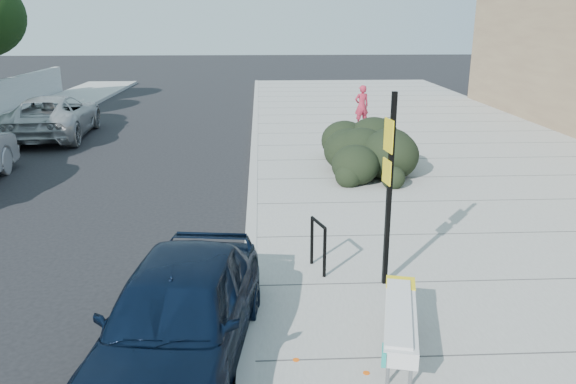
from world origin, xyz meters
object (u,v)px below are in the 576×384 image
at_px(bench, 400,318).
at_px(sedan_navy, 178,315).
at_px(suv_silver, 53,116).
at_px(sign_post, 389,180).
at_px(pedestrian, 362,106).
at_px(bike_rack, 318,241).

relative_size(bench, sedan_navy, 0.47).
height_order(bench, suv_silver, suv_silver).
relative_size(sedan_navy, suv_silver, 0.76).
xyz_separation_m(bench, suv_silver, (-9.07, 14.32, 0.15)).
bearing_deg(sign_post, bench, -103.73).
xyz_separation_m(bench, pedestrian, (2.17, 15.10, 0.33)).
relative_size(bench, pedestrian, 1.23).
distance_m(sedan_navy, suv_silver, 15.66).
relative_size(bike_rack, pedestrian, 0.55).
bearing_deg(bike_rack, sedan_navy, -146.41).
xyz_separation_m(sign_post, sedan_navy, (-2.89, -1.82, -1.12)).
distance_m(bench, sedan_navy, 2.68).
height_order(bench, sign_post, sign_post).
xyz_separation_m(suv_silver, pedestrian, (11.24, 0.78, 0.18)).
relative_size(bench, bike_rack, 2.25).
height_order(sign_post, sedan_navy, sign_post).
distance_m(bench, sign_post, 2.21).
bearing_deg(pedestrian, sign_post, 67.45).
height_order(bench, bike_rack, bike_rack).
xyz_separation_m(bench, bike_rack, (-0.77, 2.37, 0.06)).
bearing_deg(sedan_navy, suv_silver, 121.23).
height_order(suv_silver, pedestrian, pedestrian).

